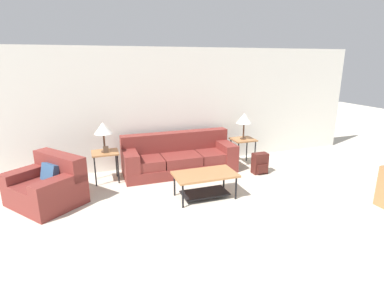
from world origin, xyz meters
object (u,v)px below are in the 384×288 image
at_px(backpack, 260,164).
at_px(side_table_left, 105,155).
at_px(side_table_right, 243,142).
at_px(armchair, 48,187).
at_px(table_lamp_right, 244,119).
at_px(couch, 179,158).
at_px(coffee_table, 205,180).
at_px(table_lamp_left, 103,129).

bearing_deg(backpack, side_table_left, 168.55).
relative_size(side_table_left, side_table_right, 1.00).
xyz_separation_m(armchair, table_lamp_right, (4.01, 0.66, 0.78)).
xyz_separation_m(couch, armchair, (-2.50, -0.70, -0.01)).
bearing_deg(table_lamp_right, coffee_table, -137.63).
bearing_deg(side_table_right, side_table_left, 180.00).
bearing_deg(side_table_left, table_lamp_left, 0.00).
height_order(coffee_table, backpack, coffee_table).
bearing_deg(table_lamp_left, armchair, -146.04).
bearing_deg(armchair, coffee_table, -14.63).
relative_size(armchair, coffee_table, 1.31).
distance_m(armchair, coffee_table, 2.64).
height_order(couch, coffee_table, couch).
bearing_deg(side_table_left, table_lamp_right, 0.00).
bearing_deg(table_lamp_left, coffee_table, -40.35).
height_order(table_lamp_left, backpack, table_lamp_left).
bearing_deg(coffee_table, couch, 92.24).
bearing_deg(armchair, backpack, 0.50).
distance_m(side_table_right, backpack, 0.71).
distance_m(side_table_left, backpack, 3.18).
bearing_deg(backpack, couch, 157.34).
relative_size(couch, coffee_table, 2.20).
bearing_deg(side_table_left, backpack, -11.45).
height_order(armchair, side_table_right, armchair).
distance_m(armchair, side_table_right, 4.08).
bearing_deg(backpack, coffee_table, -155.41).
height_order(couch, table_lamp_left, table_lamp_left).
bearing_deg(couch, side_table_left, -178.69).
bearing_deg(side_table_left, couch, 1.31).
xyz_separation_m(couch, side_table_right, (1.51, -0.03, 0.24)).
height_order(couch, armchair, couch).
height_order(table_lamp_left, table_lamp_right, same).
distance_m(couch, backpack, 1.72).
bearing_deg(table_lamp_right, table_lamp_left, 180.00).
xyz_separation_m(armchair, table_lamp_left, (0.99, 0.66, 0.78)).
bearing_deg(backpack, armchair, -179.50).
height_order(coffee_table, side_table_right, side_table_right).
xyz_separation_m(armchair, side_table_right, (4.01, 0.66, 0.25)).
xyz_separation_m(side_table_right, table_lamp_right, (-0.00, 0.00, 0.53)).
relative_size(table_lamp_right, backpack, 1.33).
bearing_deg(side_table_right, table_lamp_left, 180.00).
xyz_separation_m(side_table_right, backpack, (0.08, -0.63, -0.32)).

